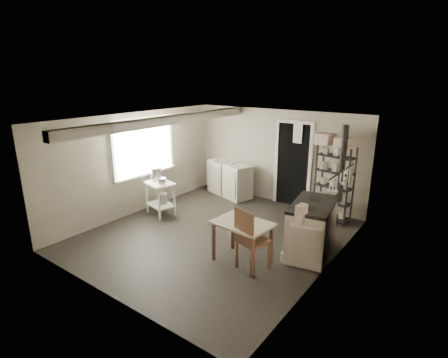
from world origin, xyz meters
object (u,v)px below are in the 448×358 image
Objects in this scene: base_cabinets at (230,178)px; chair at (253,242)px; prep_table at (160,198)px; shelf_rack at (334,179)px; stockpot at (156,173)px; stove at (311,230)px; flour_sack at (310,209)px; work_table at (242,241)px.

chair reaches higher than base_cabinets.
shelf_rack is (3.27, 1.98, 0.55)m from prep_table.
stockpot is 3.24m from chair.
prep_table is 3.50m from stove.
flour_sack is at bearing 8.71° from base_cabinets.
flour_sack is at bearing 85.20° from work_table.
work_table is (-0.60, -2.65, -0.57)m from shelf_rack.
stockpot is 2.15m from base_cabinets.
prep_table is at bearing -177.78° from chair.
stove reaches higher than flour_sack.
prep_table is at bearing -138.61° from shelf_rack.
stove is at bearing -14.10° from base_cabinets.
stockpot is (-0.17, 0.06, 0.54)m from prep_table.
chair is at bearing -127.51° from stove.
stockpot is at bearing -178.06° from chair.
stove reaches higher than base_cabinets.
shelf_rack is 1.76× the size of work_table.
base_cabinets is at bearing -171.35° from shelf_rack.
shelf_rack is at bearing 31.19° from prep_table.
work_table reaches higher than flour_sack.
base_cabinets is 3.73m from chair.
shelf_rack reaches higher than stove.
base_cabinets is 1.11× the size of stove.
stove is (3.66, 0.25, -0.50)m from stockpot.
shelf_rack is 2.77m from work_table.
chair is 2.33× the size of flour_sack.
chair reaches higher than work_table.
prep_table is 3.36m from flour_sack.
chair reaches higher than prep_table.
stockpot is 0.25× the size of chair.
chair is at bearing -86.75° from shelf_rack.
prep_table reaches higher than work_table.
stockpot is 0.22× the size of stove.
stockpot reaches higher than stove.
base_cabinets is 2.42m from flour_sack.
chair is (0.27, -0.08, 0.10)m from work_table.
base_cabinets reaches higher than flour_sack.
stockpot is at bearing 165.57° from work_table.
prep_table is 2.11m from base_cabinets.
stove reaches higher than work_table.
work_table is 2.05× the size of flour_sack.
work_table is at bearing -35.21° from base_cabinets.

